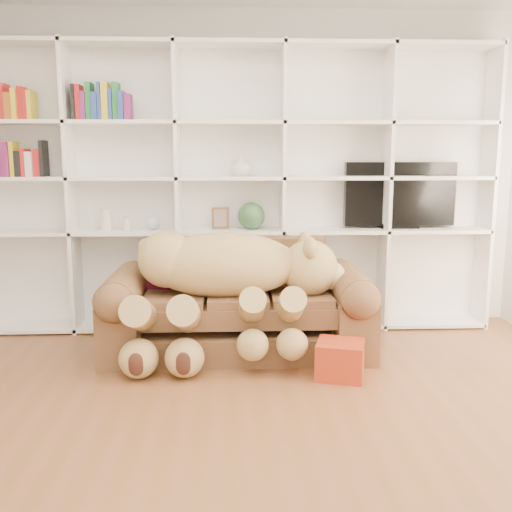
{
  "coord_description": "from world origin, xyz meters",
  "views": [
    {
      "loc": [
        -0.0,
        -2.52,
        1.49
      ],
      "look_at": [
        0.18,
        1.63,
        0.75
      ],
      "focal_mm": 40.0,
      "sensor_mm": 36.0,
      "label": 1
    }
  ],
  "objects_px": {
    "sofa": "(238,310)",
    "gift_box": "(340,359)",
    "teddy_bear": "(226,279)",
    "tv": "(400,196)"
  },
  "relations": [
    {
      "from": "sofa",
      "to": "gift_box",
      "type": "distance_m",
      "value": 0.92
    },
    {
      "from": "sofa",
      "to": "gift_box",
      "type": "bearing_deg",
      "value": -40.69
    },
    {
      "from": "teddy_bear",
      "to": "tv",
      "type": "distance_m",
      "value": 1.79
    },
    {
      "from": "sofa",
      "to": "teddy_bear",
      "type": "relative_size",
      "value": 1.22
    },
    {
      "from": "gift_box",
      "to": "tv",
      "type": "distance_m",
      "value": 1.75
    },
    {
      "from": "gift_box",
      "to": "tv",
      "type": "height_order",
      "value": "tv"
    },
    {
      "from": "gift_box",
      "to": "tv",
      "type": "relative_size",
      "value": 0.32
    },
    {
      "from": "sofa",
      "to": "tv",
      "type": "xyz_separation_m",
      "value": [
        1.41,
        0.64,
        0.83
      ]
    },
    {
      "from": "teddy_bear",
      "to": "gift_box",
      "type": "relative_size",
      "value": 5.25
    },
    {
      "from": "sofa",
      "to": "tv",
      "type": "distance_m",
      "value": 1.75
    }
  ]
}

